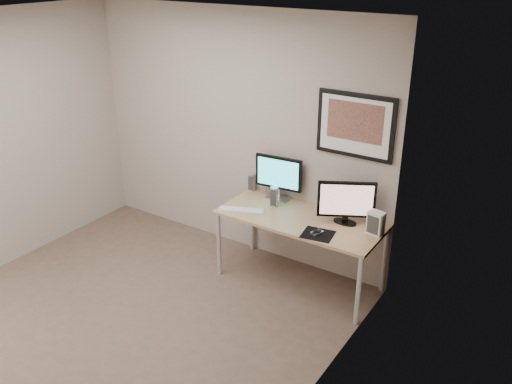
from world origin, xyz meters
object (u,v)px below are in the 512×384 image
monitor_tv (346,201)px  fan_unit (376,223)px  framed_art (355,125)px  speaker_right (274,197)px  keyboard (241,210)px  desk (300,224)px  monitor_large (278,176)px  speaker_left (252,182)px

monitor_tv → fan_unit: bearing=-35.9°
framed_art → speaker_right: framed_art is taller
framed_art → keyboard: framed_art is taller
speaker_right → monitor_tv: bearing=-16.7°
keyboard → framed_art: bearing=6.7°
keyboard → desk: bearing=-4.6°
desk → monitor_large: monitor_large is taller
framed_art → monitor_tv: (0.05, -0.21, -0.67)m
keyboard → fan_unit: 1.32m
framed_art → speaker_left: (-1.10, -0.04, -0.80)m
fan_unit → keyboard: bearing=-159.8°
keyboard → monitor_large: bearing=47.3°
framed_art → monitor_tv: 0.70m
monitor_large → fan_unit: 1.15m
desk → monitor_tv: monitor_tv is taller
desk → fan_unit: bearing=6.4°
fan_unit → speaker_right: bearing=-171.8°
speaker_left → keyboard: bearing=-79.1°
speaker_left → fan_unit: fan_unit is taller
monitor_large → fan_unit: monitor_large is taller
fan_unit → framed_art: bearing=154.3°
framed_art → speaker_left: framed_art is taller
fan_unit → monitor_large: bearing=179.7°
speaker_left → framed_art: bearing=-8.5°
monitor_tv → framed_art: bearing=76.3°
desk → framed_art: framed_art is taller
desk → keyboard: bearing=-161.8°
desk → monitor_tv: size_ratio=3.29×
framed_art → speaker_left: 1.36m
monitor_large → monitor_tv: size_ratio=1.04×
monitor_tv → speaker_right: (-0.76, -0.04, -0.12)m
desk → monitor_large: bearing=147.9°
desk → speaker_left: (-0.75, 0.29, 0.16)m
monitor_large → speaker_left: bearing=168.1°
desk → framed_art: size_ratio=2.13×
speaker_left → keyboard: (0.19, -0.48, -0.08)m
framed_art → speaker_right: (-0.70, -0.25, -0.79)m
fan_unit → speaker_left: bearing=-179.8°
speaker_left → keyboard: size_ratio=0.41×
monitor_large → keyboard: bearing=-115.2°
speaker_right → keyboard: 0.36m
monitor_tv → fan_unit: size_ratio=2.26×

